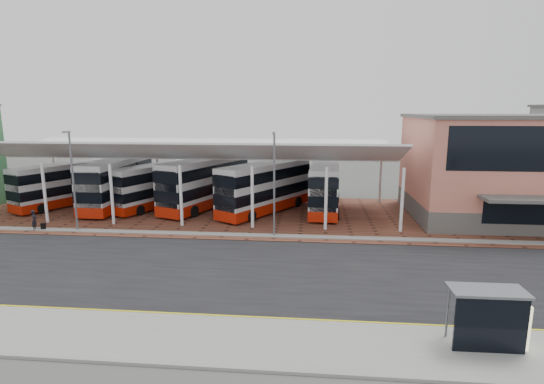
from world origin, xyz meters
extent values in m
plane|color=#454742|center=(0.00, 0.00, 0.00)|extent=(140.00, 140.00, 0.00)
cube|color=black|center=(0.00, -1.00, 0.01)|extent=(120.00, 14.00, 0.02)
cube|color=brown|center=(2.00, 13.00, 0.03)|extent=(72.00, 16.00, 0.06)
cube|color=gray|center=(0.00, -9.00, 0.07)|extent=(120.00, 4.00, 0.14)
cube|color=gray|center=(0.00, 6.20, 0.07)|extent=(120.00, 0.80, 0.14)
cube|color=gold|center=(0.00, -7.00, 0.03)|extent=(120.00, 0.12, 0.01)
cube|color=gold|center=(0.00, -6.70, 0.03)|extent=(120.00, 0.12, 0.01)
cylinder|color=white|center=(-24.00, 19.50, 2.30)|extent=(0.26, 0.26, 4.60)
cylinder|color=white|center=(-18.00, 8.50, 2.60)|extent=(0.26, 0.26, 5.20)
cylinder|color=white|center=(-18.00, 19.50, 2.30)|extent=(0.26, 0.26, 4.60)
cylinder|color=white|center=(-12.00, 8.50, 2.60)|extent=(0.26, 0.26, 5.20)
cylinder|color=white|center=(-12.00, 19.50, 2.30)|extent=(0.26, 0.26, 4.60)
cylinder|color=white|center=(-6.00, 8.50, 2.60)|extent=(0.26, 0.26, 5.20)
cylinder|color=white|center=(-6.00, 19.50, 2.30)|extent=(0.26, 0.26, 4.60)
cylinder|color=white|center=(0.00, 8.50, 2.60)|extent=(0.26, 0.26, 5.20)
cylinder|color=white|center=(0.00, 19.50, 2.30)|extent=(0.26, 0.26, 4.60)
cylinder|color=white|center=(6.00, 8.50, 2.60)|extent=(0.26, 0.26, 5.20)
cylinder|color=white|center=(6.00, 19.50, 2.30)|extent=(0.26, 0.26, 4.60)
cylinder|color=white|center=(12.00, 8.50, 2.60)|extent=(0.26, 0.26, 5.20)
cylinder|color=white|center=(12.00, 19.50, 2.30)|extent=(0.26, 0.26, 4.60)
cube|color=silver|center=(-6.00, 10.70, 6.10)|extent=(37.00, 4.95, 1.95)
cube|color=silver|center=(-6.00, 16.30, 5.90)|extent=(37.00, 7.12, 1.43)
cube|color=#53514E|center=(23.00, 14.00, 0.90)|extent=(18.00, 12.00, 1.80)
cube|color=tan|center=(23.00, 14.00, 5.40)|extent=(18.00, 12.00, 7.20)
cube|color=#53514E|center=(23.00, 14.00, 9.10)|extent=(18.40, 12.40, 0.30)
cylinder|color=slate|center=(-14.00, 6.30, 4.00)|extent=(0.16, 0.16, 8.00)
cube|color=slate|center=(-14.00, 6.00, 8.00)|extent=(0.15, 0.90, 0.15)
cylinder|color=slate|center=(2.00, 6.30, 4.00)|extent=(0.16, 0.16, 8.00)
cube|color=slate|center=(2.00, 6.00, 8.00)|extent=(0.15, 0.90, 0.15)
cube|color=silver|center=(-20.04, 14.88, 2.32)|extent=(6.54, 10.36, 4.04)
cube|color=#AB1907|center=(-20.04, 14.88, 0.67)|extent=(6.59, 10.41, 0.85)
cube|color=black|center=(-20.04, 14.88, 1.89)|extent=(6.59, 10.41, 0.89)
cube|color=black|center=(-20.04, 14.88, 3.40)|extent=(6.59, 10.41, 0.89)
cube|color=black|center=(-22.23, 10.25, 2.22)|extent=(1.95, 0.99, 3.39)
cylinder|color=black|center=(-22.52, 12.39, 0.53)|extent=(0.64, 0.96, 0.94)
cylinder|color=black|center=(-20.39, 11.39, 0.53)|extent=(0.64, 0.96, 0.94)
cylinder|color=black|center=(-19.69, 18.38, 0.53)|extent=(0.64, 0.96, 0.94)
cylinder|color=black|center=(-17.57, 17.37, 0.53)|extent=(0.64, 0.96, 0.94)
cube|color=silver|center=(-14.54, 15.00, 2.60)|extent=(2.72, 11.64, 4.54)
cube|color=#AB1907|center=(-14.54, 15.00, 0.75)|extent=(2.76, 11.69, 0.95)
cube|color=black|center=(-14.54, 15.00, 2.12)|extent=(2.76, 11.69, 1.00)
cube|color=black|center=(-14.54, 15.00, 3.81)|extent=(2.76, 11.69, 1.00)
cube|color=black|center=(-14.58, 9.24, 2.49)|extent=(2.38, 0.12, 3.80)
cylinder|color=black|center=(-15.89, 11.29, 0.59)|extent=(0.30, 1.06, 1.06)
cylinder|color=black|center=(-13.25, 11.27, 0.59)|extent=(0.30, 1.06, 1.06)
cylinder|color=black|center=(-15.84, 18.73, 0.59)|extent=(0.30, 1.06, 1.06)
cylinder|color=black|center=(-13.20, 18.71, 0.59)|extent=(0.30, 1.06, 1.06)
cube|color=silver|center=(-10.63, 15.09, 2.31)|extent=(6.40, 10.35, 4.03)
cube|color=#AB1907|center=(-10.63, 15.09, 0.67)|extent=(6.45, 10.40, 0.84)
cube|color=black|center=(-10.63, 15.09, 1.89)|extent=(6.45, 10.40, 0.89)
cube|color=black|center=(-10.63, 15.09, 3.39)|extent=(6.45, 10.40, 0.89)
cube|color=black|center=(-12.74, 10.45, 2.21)|extent=(1.96, 0.96, 3.37)
cylinder|color=black|center=(-13.06, 12.58, 0.53)|extent=(0.63, 0.96, 0.94)
cylinder|color=black|center=(-10.93, 11.61, 0.53)|extent=(0.63, 0.96, 0.94)
cylinder|color=black|center=(-10.33, 18.58, 0.53)|extent=(0.63, 0.96, 0.94)
cylinder|color=black|center=(-8.20, 17.61, 0.53)|extent=(0.63, 0.96, 0.94)
cube|color=silver|center=(-5.64, 15.41, 2.64)|extent=(6.85, 12.00, 4.63)
cube|color=#AB1907|center=(-5.64, 15.41, 0.76)|extent=(6.90, 12.06, 0.97)
cube|color=black|center=(-5.64, 15.41, 2.16)|extent=(6.90, 12.06, 1.02)
cube|color=black|center=(-5.64, 15.41, 3.88)|extent=(6.90, 12.06, 1.02)
cube|color=black|center=(-7.79, 9.95, 2.54)|extent=(2.29, 0.99, 3.88)
cylinder|color=black|center=(-8.28, 12.38, 0.60)|extent=(0.68, 1.11, 1.08)
cylinder|color=black|center=(-5.77, 11.39, 0.60)|extent=(0.68, 1.11, 1.08)
cylinder|color=black|center=(-5.50, 19.43, 0.60)|extent=(0.68, 1.11, 1.08)
cylinder|color=black|center=(-3.00, 18.44, 0.60)|extent=(0.68, 1.11, 1.08)
cube|color=silver|center=(0.48, 14.01, 2.53)|extent=(8.16, 11.00, 4.43)
cube|color=#AB1907|center=(0.48, 14.01, 0.73)|extent=(8.21, 11.05, 0.93)
cube|color=black|center=(0.48, 14.01, 2.07)|extent=(8.21, 11.05, 0.98)
cube|color=black|center=(0.48, 14.01, 3.72)|extent=(8.21, 11.05, 0.98)
cube|color=black|center=(-2.47, 9.23, 2.43)|extent=(2.03, 1.31, 3.71)
cylinder|color=black|center=(-2.52, 11.60, 0.58)|extent=(0.79, 1.03, 1.03)
cylinder|color=black|center=(-0.33, 10.25, 0.58)|extent=(0.79, 1.03, 1.03)
cylinder|color=black|center=(1.30, 17.77, 0.58)|extent=(0.79, 1.03, 1.03)
cylinder|color=black|center=(3.49, 16.41, 0.58)|extent=(0.79, 1.03, 1.03)
cube|color=silver|center=(6.13, 15.38, 2.48)|extent=(3.15, 11.20, 4.33)
cube|color=#AB1907|center=(6.13, 15.38, 0.71)|extent=(3.20, 11.24, 0.91)
cube|color=black|center=(6.13, 15.38, 2.02)|extent=(3.20, 11.24, 0.96)
cube|color=black|center=(6.13, 15.38, 3.63)|extent=(3.20, 11.24, 0.96)
cube|color=black|center=(5.81, 9.90, 2.38)|extent=(2.27, 0.23, 3.62)
cylinder|color=black|center=(4.66, 11.92, 0.56)|extent=(0.34, 1.02, 1.01)
cylinder|color=black|center=(7.18, 11.77, 0.56)|extent=(0.34, 1.02, 1.01)
cylinder|color=black|center=(5.07, 18.99, 0.56)|extent=(0.34, 1.02, 1.01)
cylinder|color=black|center=(7.59, 18.85, 0.56)|extent=(0.34, 1.02, 1.01)
imported|color=black|center=(-17.43, 6.00, 0.91)|extent=(0.59, 0.72, 1.69)
cube|color=black|center=(-16.84, 6.16, 0.34)|extent=(0.33, 0.23, 0.56)
cube|color=black|center=(12.00, -8.95, 1.31)|extent=(2.81, 0.14, 2.34)
cube|color=slate|center=(11.99, -8.39, 2.53)|extent=(3.01, 1.43, 0.11)
cylinder|color=slate|center=(10.68, -7.84, 1.31)|extent=(0.09, 0.09, 2.34)
cylinder|color=slate|center=(13.30, -7.82, 1.31)|extent=(0.09, 0.09, 2.34)
cube|color=beige|center=(13.49, -8.38, 1.17)|extent=(0.15, 1.03, 1.87)
camera|label=1|loc=(4.80, -25.16, 9.76)|focal=28.00mm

